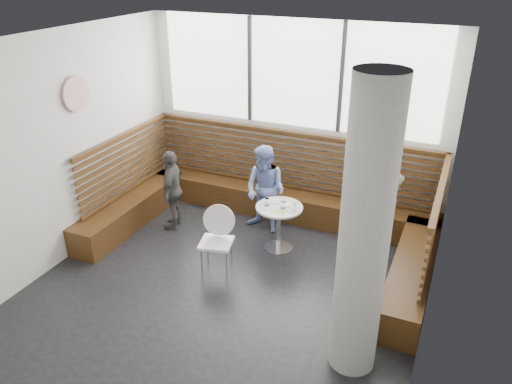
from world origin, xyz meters
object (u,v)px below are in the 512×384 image
at_px(cafe_table, 279,219).
at_px(child_back, 265,190).
at_px(cafe_chair, 219,235).
at_px(concrete_column, 364,235).
at_px(adult_man, 375,219).
at_px(child_left, 173,189).

height_order(cafe_table, child_back, child_back).
distance_m(cafe_chair, child_back, 1.30).
bearing_deg(concrete_column, cafe_chair, 155.18).
distance_m(cafe_table, adult_man, 1.43).
relative_size(cafe_table, cafe_chair, 0.75).
bearing_deg(cafe_table, concrete_column, -49.25).
relative_size(cafe_table, adult_man, 0.43).
bearing_deg(cafe_table, cafe_chair, -124.23).
distance_m(concrete_column, child_left, 3.96).
height_order(cafe_table, cafe_chair, cafe_chair).
distance_m(adult_man, child_left, 3.21).
relative_size(cafe_table, child_left, 0.54).
height_order(cafe_table, child_left, child_left).
distance_m(concrete_column, cafe_table, 2.65).
distance_m(concrete_column, cafe_chair, 2.59).
bearing_deg(child_back, concrete_column, -36.06).
relative_size(concrete_column, cafe_table, 4.48).
bearing_deg(cafe_table, child_left, -178.99).
height_order(child_back, child_left, child_back).
relative_size(concrete_column, cafe_chair, 3.38).
xyz_separation_m(concrete_column, child_back, (-1.99, 2.28, -0.89)).
bearing_deg(adult_man, concrete_column, 173.40).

